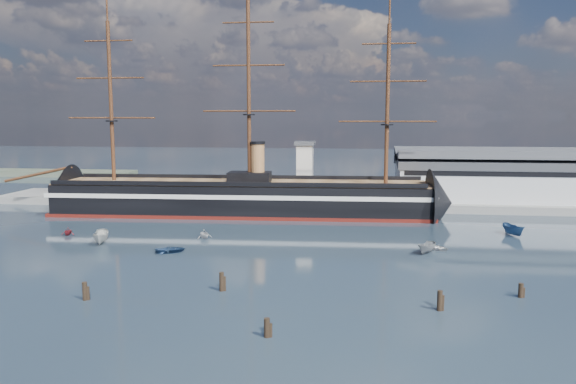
# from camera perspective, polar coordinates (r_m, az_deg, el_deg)

# --- Properties ---
(ground) EXTENTS (600.00, 600.00, 0.00)m
(ground) POSITION_cam_1_polar(r_m,az_deg,el_deg) (114.20, -1.50, -4.11)
(ground) COLOR #1C2836
(ground) RESTS_ON ground
(quay) EXTENTS (180.00, 18.00, 2.00)m
(quay) POSITION_cam_1_polar(r_m,az_deg,el_deg) (148.44, 4.51, -1.38)
(quay) COLOR slate
(quay) RESTS_ON ground
(warehouse) EXTENTS (63.00, 21.00, 11.60)m
(warehouse) POSITION_cam_1_polar(r_m,az_deg,el_deg) (156.47, 22.47, 1.47)
(warehouse) COLOR #B7BABC
(warehouse) RESTS_ON ground
(quay_tower) EXTENTS (5.00, 5.00, 15.00)m
(quay_tower) POSITION_cam_1_polar(r_m,az_deg,el_deg) (144.77, 1.72, 2.30)
(quay_tower) COLOR silver
(quay_tower) RESTS_ON ground
(warship) EXTENTS (113.26, 20.57, 53.94)m
(warship) POSITION_cam_1_polar(r_m,az_deg,el_deg) (135.24, -5.46, -0.55)
(warship) COLOR black
(warship) RESTS_ON ground
(motorboat_a) EXTENTS (8.05, 4.90, 3.03)m
(motorboat_a) POSITION_cam_1_polar(r_m,az_deg,el_deg) (109.56, -18.42, -5.02)
(motorboat_a) COLOR beige
(motorboat_a) RESTS_ON ground
(motorboat_b) EXTENTS (2.33, 3.44, 1.49)m
(motorboat_b) POSITION_cam_1_polar(r_m,az_deg,el_deg) (99.67, -11.84, -6.03)
(motorboat_b) COLOR navy
(motorboat_b) RESTS_ON ground
(motorboat_c) EXTENTS (6.27, 5.04, 2.40)m
(motorboat_c) POSITION_cam_1_polar(r_m,az_deg,el_deg) (99.63, 13.93, -6.10)
(motorboat_c) COLOR slate
(motorboat_c) RESTS_ON ground
(motorboat_d) EXTENTS (5.57, 5.18, 1.95)m
(motorboat_d) POSITION_cam_1_polar(r_m,az_deg,el_deg) (109.94, -8.49, -4.66)
(motorboat_d) COLOR silver
(motorboat_d) RESTS_ON ground
(motorboat_e) EXTENTS (2.43, 2.71, 1.22)m
(motorboat_e) POSITION_cam_1_polar(r_m,az_deg,el_deg) (102.75, 14.93, -5.71)
(motorboat_e) COLOR silver
(motorboat_e) RESTS_ON ground
(motorboat_f) EXTENTS (7.57, 4.97, 2.84)m
(motorboat_f) POSITION_cam_1_polar(r_m,az_deg,el_deg) (119.57, 21.91, -4.14)
(motorboat_f) COLOR #2E517E
(motorboat_f) RESTS_ON ground
(motorboat_g) EXTENTS (5.01, 2.79, 1.74)m
(motorboat_g) POSITION_cam_1_polar(r_m,az_deg,el_deg) (119.80, -21.44, -4.09)
(motorboat_g) COLOR maroon
(motorboat_g) RESTS_ON ground
(piling_near_left) EXTENTS (0.64, 0.64, 3.08)m
(piling_near_left) POSITION_cam_1_polar(r_m,az_deg,el_deg) (77.70, -19.90, -10.29)
(piling_near_left) COLOR black
(piling_near_left) RESTS_ON ground
(piling_near_mid) EXTENTS (0.64, 0.64, 2.81)m
(piling_near_mid) POSITION_cam_1_polar(r_m,az_deg,el_deg) (61.84, -2.15, -14.52)
(piling_near_mid) COLOR black
(piling_near_mid) RESTS_ON ground
(piling_near_right) EXTENTS (0.64, 0.64, 3.23)m
(piling_near_right) POSITION_cam_1_polar(r_m,az_deg,el_deg) (71.87, 15.12, -11.56)
(piling_near_right) COLOR black
(piling_near_right) RESTS_ON ground
(piling_far_right) EXTENTS (0.64, 0.64, 2.60)m
(piling_far_right) POSITION_cam_1_polar(r_m,az_deg,el_deg) (80.15, 22.54, -9.86)
(piling_far_right) COLOR black
(piling_far_right) RESTS_ON ground
(piling_extra) EXTENTS (0.64, 0.64, 3.30)m
(piling_extra) POSITION_cam_1_polar(r_m,az_deg,el_deg) (77.33, -6.75, -9.95)
(piling_extra) COLOR black
(piling_extra) RESTS_ON ground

